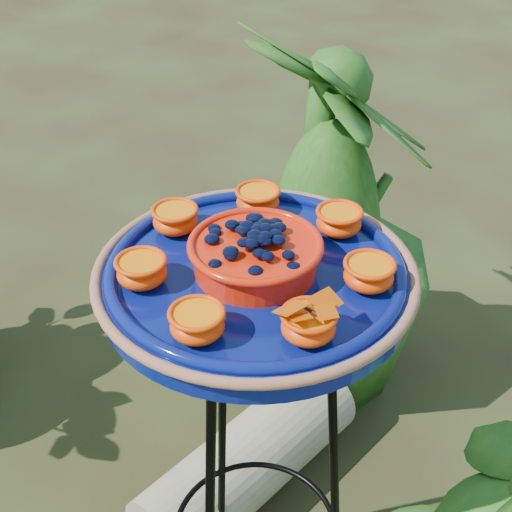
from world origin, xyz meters
The scene contains 4 objects.
tripod_stand centered at (0.12, -0.14, 0.51)m, with size 0.36×0.36×0.85m.
feeder_dish centered at (0.12, -0.14, 0.89)m, with size 0.50×0.50×0.10m.
driftwood_log centered at (0.20, 0.17, 0.10)m, with size 0.20×0.20×0.59m, color tan.
shrub_back_right centered at (0.50, 0.50, 0.50)m, with size 0.56×0.56×1.00m, color #1A4B14.
Camera 1 is at (-0.12, -0.89, 1.46)m, focal length 50.00 mm.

